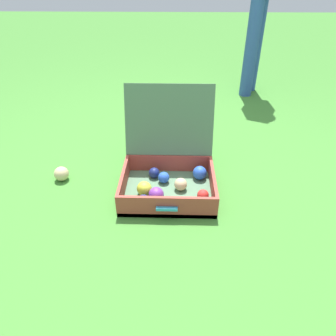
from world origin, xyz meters
The scene contains 3 objects.
ground_plane centered at (0.00, 0.00, 0.00)m, with size 16.00×16.00×0.00m, color #3D7A2D.
open_suitcase centered at (0.06, 0.01, 0.12)m, with size 0.52×0.57×0.54m.
stray_ball_on_grass centered at (-0.59, 0.06, 0.04)m, with size 0.09×0.09×0.09m, color #D1B784.
Camera 1 is at (0.10, -1.47, 1.11)m, focal length 33.16 mm.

